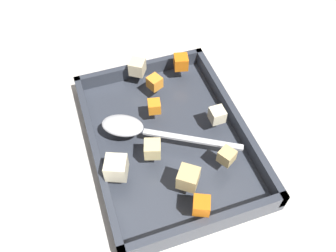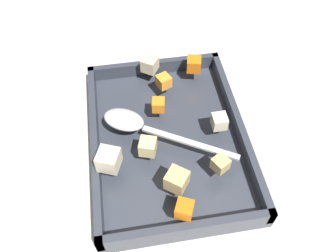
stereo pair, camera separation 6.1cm
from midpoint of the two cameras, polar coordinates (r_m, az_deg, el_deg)
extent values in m
plane|color=beige|center=(0.64, 1.21, -3.80)|extent=(4.00, 4.00, 0.00)
cube|color=#333842|center=(0.64, 2.69, -2.74)|extent=(0.36, 0.27, 0.01)
cube|color=#333842|center=(0.66, 13.83, -0.05)|extent=(0.36, 0.01, 0.03)
cube|color=#333842|center=(0.62, -8.97, -3.12)|extent=(0.36, 0.01, 0.03)
cube|color=#333842|center=(0.55, 6.45, -16.49)|extent=(0.01, 0.27, 0.03)
cube|color=#333842|center=(0.74, 0.13, 9.38)|extent=(0.01, 0.27, 0.03)
cube|color=orange|center=(0.53, 6.06, -13.45)|extent=(0.03, 0.03, 0.02)
cube|color=orange|center=(0.67, 1.89, 7.06)|extent=(0.03, 0.03, 0.02)
cube|color=orange|center=(0.63, 1.18, 3.25)|extent=(0.03, 0.03, 0.02)
cube|color=orange|center=(0.71, 6.68, 9.72)|extent=(0.03, 0.03, 0.03)
cube|color=#E0CC89|center=(0.58, -0.28, -3.53)|extent=(0.03, 0.03, 0.03)
cube|color=tan|center=(0.57, 11.48, -6.22)|extent=(0.03, 0.03, 0.02)
cube|color=tan|center=(0.54, 4.66, -8.90)|extent=(0.04, 0.04, 0.03)
cube|color=beige|center=(0.62, 10.95, 0.86)|extent=(0.03, 0.03, 0.02)
cube|color=beige|center=(0.56, -6.51, -5.63)|extent=(0.04, 0.04, 0.03)
cube|color=beige|center=(0.70, -0.48, 9.77)|extent=(0.04, 0.04, 0.03)
ellipsoid|color=silver|center=(0.61, -4.36, 0.85)|extent=(0.08, 0.09, 0.02)
cube|color=silver|center=(0.60, 6.49, -2.89)|extent=(0.09, 0.15, 0.01)
camera|label=1|loc=(0.03, -87.13, 3.75)|focal=37.81mm
camera|label=2|loc=(0.03, 92.87, -3.75)|focal=37.81mm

